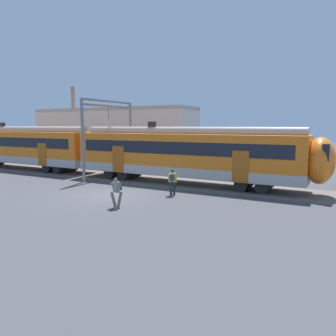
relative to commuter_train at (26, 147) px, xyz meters
name	(u,v)px	position (x,y,z in m)	size (l,w,h in m)	color
ground_plane	(107,194)	(15.32, -5.96, -2.25)	(160.00, 160.00, 0.00)	#424247
track_bed	(76,173)	(6.81, 0.01, -2.25)	(80.00, 4.40, 0.01)	#605951
commuter_train	(26,147)	(0.00, 0.00, 0.00)	(56.65, 3.07, 4.73)	#B2ADA8
pedestrian_grey	(117,190)	(17.99, -8.40, -1.26)	(0.65, 0.58, 1.67)	#6B6051
pedestrian_yellow	(173,180)	(19.18, -4.20, -1.26)	(0.53, 0.70, 1.67)	#28282D
catenary_gantry	(109,127)	(10.77, 0.01, 2.06)	(0.24, 6.64, 6.53)	gray
background_building	(112,136)	(4.42, 8.51, 0.95)	(20.16, 5.00, 9.20)	beige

